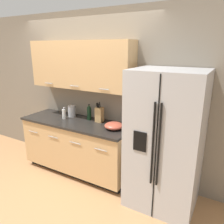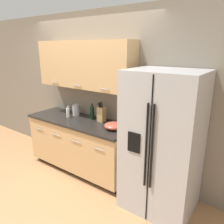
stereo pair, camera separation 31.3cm
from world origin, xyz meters
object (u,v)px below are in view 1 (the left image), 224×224
Objects in this scene: knife_block at (99,114)px; mixing_bowl at (114,126)px; wine_bottle at (89,112)px; steel_canister at (72,111)px; refrigerator at (165,141)px; soap_dispenser at (64,114)px.

knife_block is 1.17× the size of mixing_bowl.
wine_bottle reaches higher than steel_canister.
refrigerator reaches higher than soap_dispenser.
refrigerator is 1.73m from soap_dispenser.
refrigerator is 1.36m from wine_bottle.
knife_block is 1.24× the size of wine_bottle.
wine_bottle is at bearing 2.13° from steel_canister.
steel_canister is at bearing 170.15° from mixing_bowl.
steel_canister reaches higher than soap_dispenser.
wine_bottle reaches higher than soap_dispenser.
mixing_bowl is (-0.78, 0.04, 0.05)m from refrigerator.
refrigerator is at bearing -9.25° from wine_bottle.
steel_canister is at bearing -177.87° from wine_bottle.
soap_dispenser is at bearing 178.33° from refrigerator.
soap_dispenser reaches higher than mixing_bowl.
wine_bottle is at bearing 162.88° from mixing_bowl.
refrigerator reaches higher than mixing_bowl.
knife_block reaches higher than soap_dispenser.
steel_canister is (-0.56, -0.01, -0.03)m from knife_block.
mixing_bowl is at bearing -17.12° from wine_bottle.
knife_block reaches higher than wine_bottle.
refrigerator is 6.90× the size of wine_bottle.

